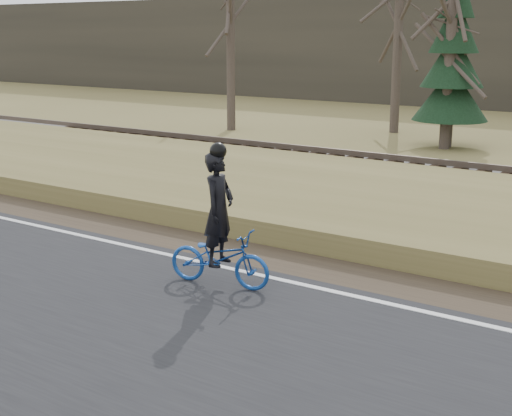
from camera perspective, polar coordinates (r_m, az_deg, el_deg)
The scene contains 10 objects.
ground at distance 10.38m, azimuth 13.14°, elevation -8.81°, with size 120.00×120.00×0.00m, color olive.
road at distance 8.28m, azimuth 6.73°, elevation -14.41°, with size 120.00×6.00×0.06m, color black.
edge_line at distance 10.53m, azimuth 13.56°, elevation -8.11°, with size 120.00×0.12×0.01m, color silver.
shoulder at distance 11.43m, azimuth 15.32°, elevation -6.68°, with size 120.00×1.60×0.04m, color #473A2B.
embankment at distance 14.13m, azimuth 19.32°, elevation -2.17°, with size 120.00×5.00×0.44m, color olive.
cyclist at distance 11.09m, azimuth -2.96°, elevation -2.57°, with size 1.78×0.87×2.27m.
bare_tree_far_left at distance 29.31m, azimuth -2.05°, elevation 13.71°, with size 0.36×0.36×7.67m, color #4C4037.
bare_tree_left at distance 29.09m, azimuth 11.33°, elevation 13.93°, with size 0.36×0.36×8.15m, color #4C4037.
bare_tree_near_left at distance 25.29m, azimuth 15.27°, elevation 12.09°, with size 0.36×0.36×6.69m, color #4C4037.
conifer at distance 25.77m, azimuth 15.48°, elevation 11.22°, with size 2.60×2.60×6.22m.
Camera 1 is at (3.25, -9.03, 3.95)m, focal length 50.00 mm.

